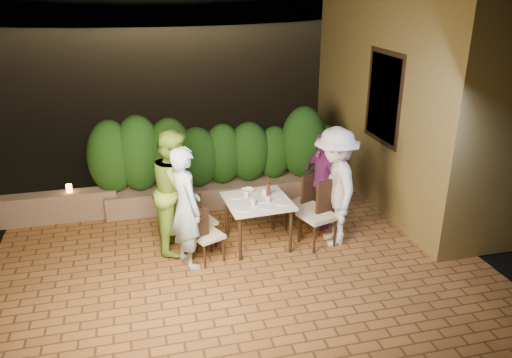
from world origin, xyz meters
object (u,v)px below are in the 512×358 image
object	(u,v)px
chair_left_back	(201,220)
parapet_lamp	(69,188)
diner_purple	(322,181)
chair_left_front	(207,234)
bowl	(248,190)
dining_table	(258,222)
diner_blue	(186,208)
diner_green	(176,190)
diner_white	(335,187)
beer_bottle	(269,188)
chair_right_back	(302,204)
chair_right_front	(317,214)

from	to	relation	value
chair_left_back	parapet_lamp	world-z (taller)	chair_left_back
diner_purple	chair_left_front	bearing A→B (deg)	-85.13
chair_left_front	bowl	bearing A→B (deg)	16.09
diner_purple	dining_table	bearing A→B (deg)	-86.06
diner_blue	diner_green	bearing A→B (deg)	-10.93
dining_table	diner_white	bearing A→B (deg)	-9.94
diner_purple	diner_blue	bearing A→B (deg)	-86.72
beer_bottle	diner_blue	xyz separation A→B (m)	(-1.30, -0.40, 0.00)
diner_blue	chair_right_back	bearing A→B (deg)	-91.51
beer_bottle	dining_table	bearing A→B (deg)	-156.85
beer_bottle	diner_purple	distance (m)	1.02
chair_right_back	bowl	bearing A→B (deg)	-28.81
chair_left_front	diner_blue	bearing A→B (deg)	161.48
dining_table	bowl	world-z (taller)	bowl
chair_right_back	diner_blue	distance (m)	2.05
beer_bottle	chair_right_back	bearing A→B (deg)	17.15
dining_table	chair_left_front	world-z (taller)	chair_left_front
bowl	diner_white	distance (m)	1.34
parapet_lamp	chair_right_back	bearing A→B (deg)	-20.28
beer_bottle	parapet_lamp	size ratio (longest dim) A/B	1.99
chair_right_back	diner_green	distance (m)	2.05
dining_table	chair_left_front	bearing A→B (deg)	-160.37
chair_right_back	parapet_lamp	world-z (taller)	chair_right_back
chair_left_back	diner_white	world-z (taller)	diner_white
parapet_lamp	diner_purple	bearing A→B (deg)	-17.41
beer_bottle	chair_left_front	world-z (taller)	beer_bottle
beer_bottle	diner_green	bearing A→B (deg)	173.74
chair_right_front	beer_bottle	bearing A→B (deg)	-41.90
bowl	diner_green	world-z (taller)	diner_green
beer_bottle	chair_right_back	xyz separation A→B (m)	(0.62, 0.19, -0.41)
diner_blue	chair_left_front	bearing A→B (deg)	-103.36
beer_bottle	bowl	size ratio (longest dim) A/B	1.45
dining_table	diner_blue	distance (m)	1.27
bowl	chair_left_front	distance (m)	1.04
chair_left_front	diner_blue	distance (m)	0.55
chair_left_front	diner_purple	size ratio (longest dim) A/B	0.53
chair_right_back	chair_left_front	bearing A→B (deg)	-5.65
parapet_lamp	chair_left_front	bearing A→B (deg)	-43.30
diner_green	diner_white	xyz separation A→B (m)	(2.34, -0.44, -0.01)
dining_table	diner_green	xyz separation A→B (m)	(-1.19, 0.23, 0.56)
chair_left_back	diner_green	world-z (taller)	diner_green
dining_table	chair_right_back	world-z (taller)	chair_right_back
dining_table	diner_green	bearing A→B (deg)	168.85
beer_bottle	diner_blue	world-z (taller)	diner_blue
beer_bottle	chair_left_back	xyz separation A→B (m)	(-1.05, 0.08, -0.45)
diner_purple	beer_bottle	bearing A→B (deg)	-87.24
dining_table	bowl	distance (m)	0.53
chair_left_back	diner_white	distance (m)	2.09
chair_left_back	chair_right_front	bearing A→B (deg)	-32.73
diner_blue	diner_white	distance (m)	2.26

